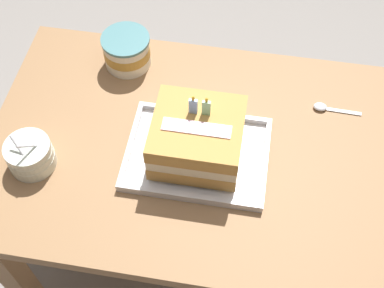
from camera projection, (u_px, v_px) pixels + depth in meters
name	position (u px, v px, depth m)	size (l,w,h in m)	color
ground_plane	(189.00, 251.00, 1.87)	(8.00, 8.00, 0.00)	gray
dining_table	(187.00, 168.00, 1.39)	(1.01, 0.70, 0.69)	olive
foil_tray	(197.00, 155.00, 1.28)	(0.35, 0.26, 0.02)	silver
birthday_cake	(197.00, 137.00, 1.21)	(0.21, 0.20, 0.17)	#BA8944
bowl_stack	(30.00, 155.00, 1.24)	(0.11, 0.11, 0.12)	silver
ice_cream_tub	(127.00, 51.00, 1.42)	(0.13, 0.13, 0.09)	silver
serving_spoon_near_tray	(324.00, 108.00, 1.36)	(0.13, 0.03, 0.01)	silver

